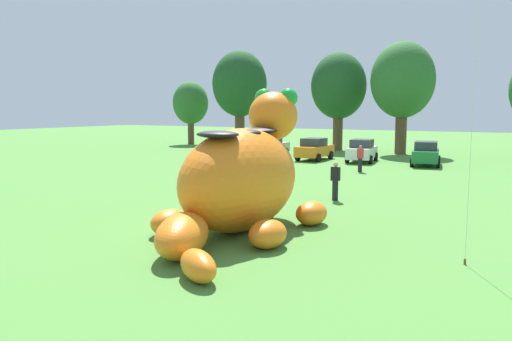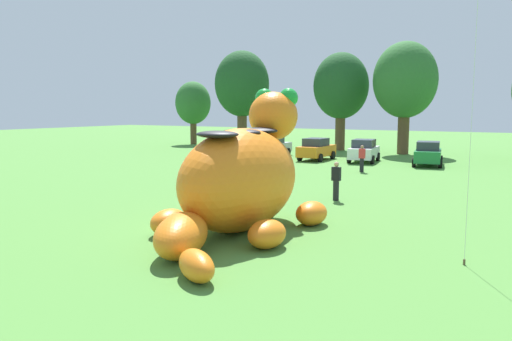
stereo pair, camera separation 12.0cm
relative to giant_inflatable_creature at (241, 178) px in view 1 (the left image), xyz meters
The scene contains 12 objects.
ground_plane 1.94m from the giant_inflatable_creature, 133.75° to the right, with size 160.00×160.00×0.00m, color #4C8438.
giant_inflatable_creature is the anchor object (origin of this frame).
car_silver 26.03m from the giant_inflatable_creature, 115.58° to the left, with size 2.02×4.14×1.72m.
car_orange 23.46m from the giant_inflatable_creature, 106.74° to the left, with size 1.97×4.12×1.72m.
car_white 23.03m from the giant_inflatable_creature, 97.60° to the left, with size 2.33×4.28×1.72m.
car_green 22.74m from the giant_inflatable_creature, 85.86° to the left, with size 2.40×4.31×1.72m.
tree_far_left 41.17m from the giant_inflatable_creature, 128.85° to the left, with size 3.96×3.96×7.03m.
tree_left 35.92m from the giant_inflatable_creature, 121.14° to the left, with size 5.56×5.56×9.87m.
tree_mid_left 33.69m from the giant_inflatable_creature, 104.66° to the left, with size 5.26×5.26×9.34m.
tree_centre_left 31.49m from the giant_inflatable_creature, 93.91° to the left, with size 5.53×5.53×9.82m.
spectator_near_inflatable 6.74m from the giant_inflatable_creature, 82.86° to the left, with size 0.38×0.26×1.71m.
spectator_mid_field 16.94m from the giant_inflatable_creature, 94.39° to the left, with size 0.38×0.26×1.71m.
Camera 1 is at (9.02, -13.49, 4.01)m, focal length 35.32 mm.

